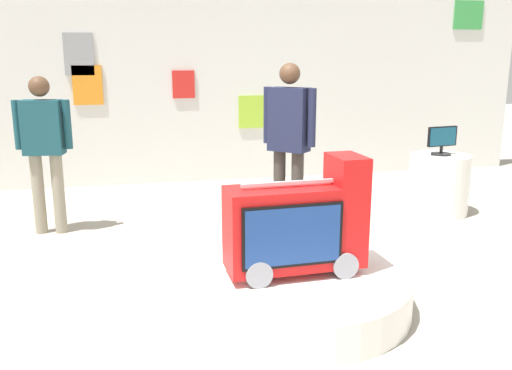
{
  "coord_description": "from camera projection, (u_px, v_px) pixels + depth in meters",
  "views": [
    {
      "loc": [
        -0.7,
        -3.32,
        1.77
      ],
      "look_at": [
        0.28,
        0.99,
        0.73
      ],
      "focal_mm": 38.18,
      "sensor_mm": 36.0,
      "label": 1
    }
  ],
  "objects": [
    {
      "name": "ground_plane",
      "position": [
        248.0,
        323.0,
        3.71
      ],
      "size": [
        30.0,
        30.0,
        0.0
      ],
      "primitive_type": "plane",
      "color": "#A8A091"
    },
    {
      "name": "main_display_pedestal",
      "position": [
        294.0,
        290.0,
        3.93
      ],
      "size": [
        1.66,
        1.66,
        0.26
      ],
      "primitive_type": "cylinder",
      "color": "white",
      "rests_on": "ground"
    },
    {
      "name": "tv_on_left_rear",
      "position": [
        442.0,
        140.0,
        6.13
      ],
      "size": [
        0.38,
        0.22,
        0.32
      ],
      "color": "black",
      "rests_on": "display_pedestal_left_rear"
    },
    {
      "name": "back_wall_display",
      "position": [
        181.0,
        79.0,
        7.6
      ],
      "size": [
        10.41,
        0.13,
        2.92
      ],
      "color": "silver",
      "rests_on": "ground"
    },
    {
      "name": "display_pedestal_left_rear",
      "position": [
        438.0,
        184.0,
        6.26
      ],
      "size": [
        0.68,
        0.68,
        0.68
      ],
      "primitive_type": "cylinder",
      "color": "white",
      "rests_on": "ground"
    },
    {
      "name": "shopper_browsing_rear",
      "position": [
        289.0,
        137.0,
        5.28
      ],
      "size": [
        0.43,
        0.41,
        1.72
      ],
      "color": "#38332D",
      "rests_on": "ground"
    },
    {
      "name": "novelty_firetruck_tv",
      "position": [
        298.0,
        227.0,
        3.82
      ],
      "size": [
        0.99,
        0.44,
        0.84
      ],
      "color": "gray",
      "rests_on": "main_display_pedestal"
    },
    {
      "name": "shopper_browsing_near_truck",
      "position": [
        44.0,
        143.0,
        5.41
      ],
      "size": [
        0.55,
        0.26,
        1.59
      ],
      "color": "gray",
      "rests_on": "ground"
    }
  ]
}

